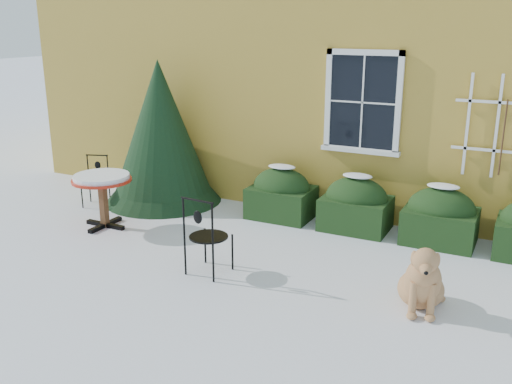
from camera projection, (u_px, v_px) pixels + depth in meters
The scene contains 8 objects.
ground at pixel (221, 278), 7.42m from camera, with size 80.00×80.00×0.00m, color white.
house at pixel (379, 21), 12.48m from camera, with size 12.40×8.40×6.40m.
hedge_row at pixel (397, 211), 8.77m from camera, with size 4.95×0.80×0.91m.
evergreen_shrub at pixel (161, 146), 10.31m from camera, with size 2.13×2.13×2.58m.
bistro_table at pixel (102, 184), 9.05m from camera, with size 0.94×0.94×0.88m.
patio_chair_near at pixel (206, 235), 7.40m from camera, with size 0.52×0.51×1.07m.
patio_chair_far at pixel (96, 181), 10.26m from camera, with size 0.51×0.51×0.90m.
dog at pixel (422, 282), 6.51m from camera, with size 0.66×0.96×0.85m.
Camera 1 is at (3.45, -5.85, 3.21)m, focal length 40.00 mm.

